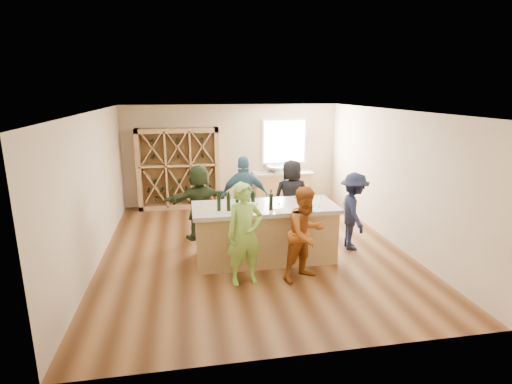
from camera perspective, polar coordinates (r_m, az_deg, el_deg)
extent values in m
cube|color=brown|center=(8.38, -0.44, -8.34)|extent=(6.00, 7.00, 0.10)
cube|color=white|center=(7.74, -0.48, 11.88)|extent=(6.00, 7.00, 0.10)
cube|color=#C5AE8F|center=(11.39, -3.46, 5.35)|extent=(6.00, 0.10, 2.80)
cube|color=#C5AE8F|center=(4.63, 6.97, -8.49)|extent=(6.00, 0.10, 2.80)
cube|color=#C5AE8F|center=(8.03, -22.46, 0.40)|extent=(0.10, 7.00, 2.80)
cube|color=#C5AE8F|center=(8.95, 19.18, 2.06)|extent=(0.10, 7.00, 2.80)
cube|color=white|center=(11.53, 4.05, 7.20)|extent=(1.30, 0.06, 1.30)
cube|color=white|center=(11.49, 4.09, 7.18)|extent=(1.18, 0.01, 1.18)
cube|color=tan|center=(11.09, -10.99, 3.29)|extent=(2.20, 0.45, 2.20)
cube|color=tan|center=(11.49, 3.77, 0.48)|extent=(1.60, 0.58, 0.86)
cube|color=#B1A391|center=(11.39, 3.81, 2.73)|extent=(1.70, 0.62, 0.06)
imported|color=silver|center=(11.32, 2.84, 3.31)|extent=(0.54, 0.54, 0.19)
cylinder|color=silver|center=(11.48, 2.64, 3.76)|extent=(0.02, 0.02, 0.30)
cube|color=tan|center=(7.69, 1.26, -6.08)|extent=(2.60, 1.00, 1.00)
cube|color=#B1A391|center=(7.52, 1.28, -2.22)|extent=(2.72, 1.12, 0.08)
cylinder|color=black|center=(7.18, -5.33, -1.60)|extent=(0.08, 0.08, 0.28)
cylinder|color=black|center=(7.17, -3.94, -1.61)|extent=(0.08, 0.08, 0.28)
cylinder|color=black|center=(7.33, -2.70, -1.23)|extent=(0.08, 0.08, 0.28)
cylinder|color=black|center=(7.15, -1.19, -1.43)|extent=(0.08, 0.08, 0.32)
cylinder|color=black|center=(7.30, -0.43, -1.18)|extent=(0.08, 0.08, 0.30)
cone|color=white|center=(7.04, 0.01, -2.30)|extent=(0.08, 0.08, 0.18)
cone|color=white|center=(7.07, 3.24, -2.30)|extent=(0.08, 0.08, 0.17)
cone|color=white|center=(7.21, 7.71, -1.95)|extent=(0.09, 0.09, 0.20)
cone|color=white|center=(7.47, 8.96, -1.43)|extent=(0.09, 0.09, 0.19)
cube|color=white|center=(7.06, -0.86, -3.00)|extent=(0.23, 0.31, 0.00)
cube|color=white|center=(7.19, 3.44, -2.69)|extent=(0.25, 0.33, 0.00)
cube|color=white|center=(7.34, 8.69, -2.47)|extent=(0.29, 0.33, 0.00)
imported|color=#8CC64C|center=(6.66, -1.62, -6.00)|extent=(0.71, 0.57, 1.74)
imported|color=#994C19|center=(6.85, 7.13, -5.95)|extent=(0.91, 0.74, 1.64)
imported|color=#191E38|center=(8.35, 13.75, -2.69)|extent=(0.62, 1.09, 1.59)
imported|color=#335972|center=(8.77, -1.66, -0.72)|extent=(1.09, 0.61, 1.81)
imported|color=black|center=(9.03, 5.08, -0.70)|extent=(0.84, 0.55, 1.69)
imported|color=#263319|center=(8.76, -8.08, -1.41)|extent=(1.62, 0.88, 1.65)
cylinder|color=black|center=(7.19, 2.15, -1.43)|extent=(0.07, 0.07, 0.30)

